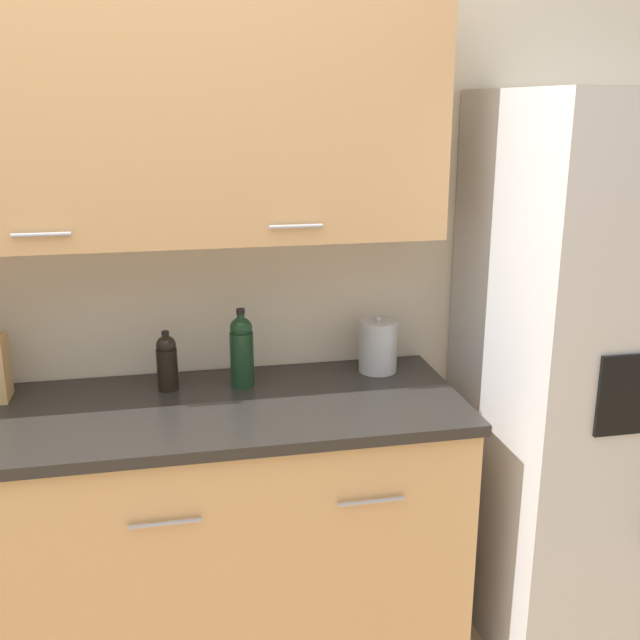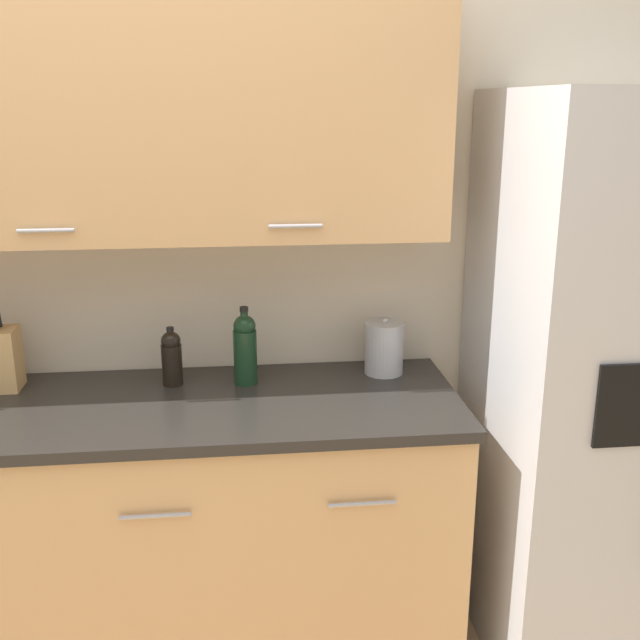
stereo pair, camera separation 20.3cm
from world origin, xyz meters
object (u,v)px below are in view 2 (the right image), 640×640
at_px(wine_bottle, 245,348).
at_px(knife_block, 1,358).
at_px(steel_canister, 384,348).
at_px(refrigerator, 618,385).
at_px(oil_bottle, 172,357).

bearing_deg(wine_bottle, knife_block, 177.37).
bearing_deg(knife_block, wine_bottle, -2.63).
xyz_separation_m(knife_block, steel_canister, (1.26, 0.01, -0.02)).
xyz_separation_m(refrigerator, wine_bottle, (-1.20, 0.20, 0.11)).
relative_size(knife_block, wine_bottle, 1.12).
height_order(oil_bottle, steel_canister, same).
relative_size(refrigerator, oil_bottle, 9.37).
xyz_separation_m(wine_bottle, oil_bottle, (-0.24, 0.01, -0.03)).
relative_size(oil_bottle, steel_canister, 1.00).
relative_size(knife_block, steel_canister, 1.49).
bearing_deg(steel_canister, wine_bottle, -174.61).
xyz_separation_m(refrigerator, knife_block, (-1.99, 0.23, 0.09)).
relative_size(refrigerator, knife_block, 6.32).
xyz_separation_m(wine_bottle, steel_canister, (0.48, 0.04, -0.03)).
bearing_deg(refrigerator, wine_bottle, 170.71).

